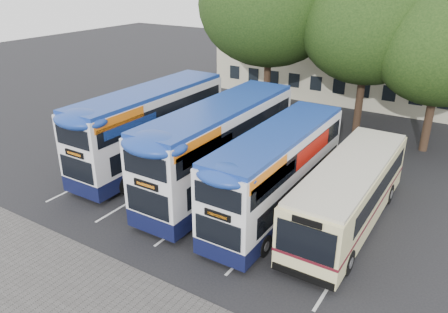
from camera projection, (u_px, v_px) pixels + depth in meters
ground at (238, 271)px, 16.68m from camera, size 120.00×120.00×0.00m
bay_lines at (225, 193)px, 22.39m from camera, size 14.12×11.00×0.01m
depot_building at (403, 66)px, 36.35m from camera, size 32.40×8.40×6.20m
tree_left at (270, 5)px, 30.53m from camera, size 10.12×10.12×12.59m
tree_mid at (369, 26)px, 27.65m from camera, size 8.66×8.66×10.92m
tree_right at (442, 50)px, 25.23m from camera, size 7.70×7.70×9.58m
bus_dd_left at (151, 124)px, 24.78m from camera, size 2.63×10.83×4.51m
bus_dd_mid at (220, 145)px, 21.82m from camera, size 2.66×10.97×4.57m
bus_dd_right at (278, 169)px, 19.75m from camera, size 2.40×9.91×4.13m
bus_single at (350, 190)px, 19.15m from camera, size 2.55×10.03×2.99m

